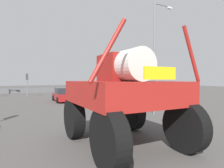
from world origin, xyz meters
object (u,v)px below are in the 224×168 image
at_px(oversize_sprayer, 124,95).
at_px(bare_tree_right, 138,67).
at_px(traffic_signal_far_left, 27,79).
at_px(streetlight_near_right, 156,49).
at_px(sedan_ahead, 63,95).
at_px(traffic_signal_near_right, 152,71).

distance_m(oversize_sprayer, bare_tree_right, 18.57).
xyz_separation_m(oversize_sprayer, traffic_signal_far_left, (-1.79, 22.92, 0.56)).
distance_m(traffic_signal_far_left, streetlight_near_right, 18.67).
height_order(oversize_sprayer, traffic_signal_far_left, oversize_sprayer).
relative_size(sedan_ahead, streetlight_near_right, 0.45).
distance_m(oversize_sprayer, traffic_signal_far_left, 23.00).
height_order(sedan_ahead, traffic_signal_near_right, traffic_signal_near_right).
bearing_deg(sedan_ahead, traffic_signal_far_left, 22.36).
xyz_separation_m(traffic_signal_far_left, streetlight_near_right, (9.52, -15.82, 2.73)).
bearing_deg(oversize_sprayer, sedan_ahead, -4.32).
bearing_deg(bare_tree_right, sedan_ahead, 179.14).
height_order(oversize_sprayer, traffic_signal_near_right, oversize_sprayer).
bearing_deg(oversize_sprayer, traffic_signal_near_right, -48.62).
relative_size(oversize_sprayer, traffic_signal_far_left, 1.52).
bearing_deg(traffic_signal_near_right, streetlight_near_right, 45.69).
bearing_deg(sedan_ahead, streetlight_near_right, -138.33).
relative_size(oversize_sprayer, streetlight_near_right, 0.54).
bearing_deg(oversize_sprayer, traffic_signal_far_left, 5.13).
distance_m(oversize_sprayer, traffic_signal_near_right, 6.68).
distance_m(traffic_signal_near_right, bare_tree_right, 12.12).
relative_size(traffic_signal_near_right, traffic_signal_far_left, 1.25).
bearing_deg(traffic_signal_near_right, oversize_sprayer, -139.27).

